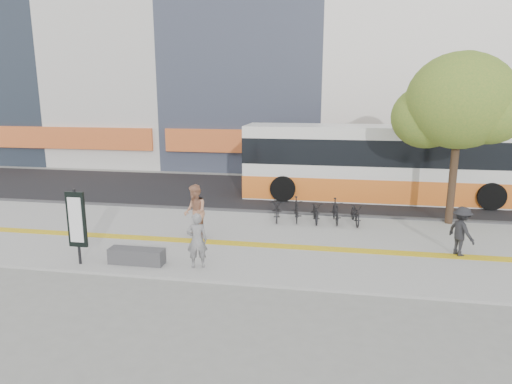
% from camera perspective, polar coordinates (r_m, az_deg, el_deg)
% --- Properties ---
extents(ground, '(120.00, 120.00, 0.00)m').
position_cam_1_polar(ground, '(13.79, -2.75, -8.26)').
color(ground, slate).
rests_on(ground, ground).
extents(sidewalk, '(40.00, 7.00, 0.08)m').
position_cam_1_polar(sidewalk, '(15.16, -1.49, -6.13)').
color(sidewalk, gray).
rests_on(sidewalk, ground).
extents(tactile_strip, '(40.00, 0.45, 0.01)m').
position_cam_1_polar(tactile_strip, '(14.68, -1.89, -6.58)').
color(tactile_strip, '#C08F16').
rests_on(tactile_strip, sidewalk).
extents(street, '(40.00, 8.00, 0.06)m').
position_cam_1_polar(street, '(22.29, 2.38, -0.05)').
color(street, black).
rests_on(street, ground).
extents(curb, '(40.00, 0.25, 0.14)m').
position_cam_1_polar(curb, '(18.44, 0.69, -2.61)').
color(curb, '#39393C').
rests_on(curb, ground).
extents(bench, '(1.60, 0.45, 0.45)m').
position_cam_1_polar(bench, '(13.43, -14.92, -7.88)').
color(bench, '#39393C').
rests_on(bench, sidewalk).
extents(signboard, '(0.55, 0.10, 2.20)m').
position_cam_1_polar(signboard, '(13.61, -21.85, -3.41)').
color(signboard, black).
rests_on(signboard, sidewalk).
extents(street_tree, '(4.40, 3.80, 6.31)m').
position_cam_1_polar(street_tree, '(17.90, 24.34, 10.25)').
color(street_tree, '#332017').
rests_on(street_tree, sidewalk).
extents(bus, '(12.57, 2.98, 3.35)m').
position_cam_1_polar(bus, '(21.41, 15.67, 3.34)').
color(bus, silver).
rests_on(bus, street).
extents(bicycle_row, '(3.69, 1.60, 0.90)m').
position_cam_1_polar(bicycle_row, '(17.14, 7.61, -2.40)').
color(bicycle_row, black).
rests_on(bicycle_row, sidewalk).
extents(seated_woman, '(0.66, 0.53, 1.57)m').
position_cam_1_polar(seated_woman, '(12.66, -7.51, -6.12)').
color(seated_woman, black).
rests_on(seated_woman, sidewalk).
extents(pedestrian_tan, '(1.02, 1.11, 1.83)m').
position_cam_1_polar(pedestrian_tan, '(15.11, -7.76, -2.52)').
color(pedestrian_tan, '#B07759').
rests_on(pedestrian_tan, sidewalk).
extents(pedestrian_dark, '(0.96, 1.12, 1.51)m').
position_cam_1_polar(pedestrian_dark, '(14.80, 24.64, -4.56)').
color(pedestrian_dark, black).
rests_on(pedestrian_dark, sidewalk).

